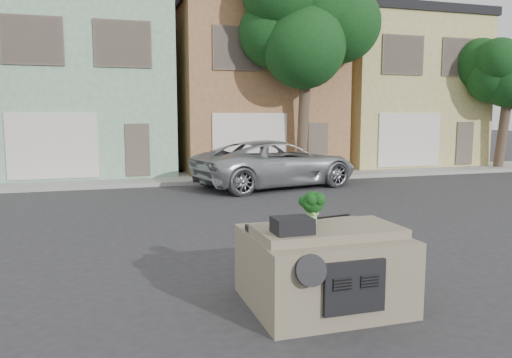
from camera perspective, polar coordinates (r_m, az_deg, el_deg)
name	(u,v)px	position (r m, az deg, el deg)	size (l,w,h in m)	color
ground_plane	(257,248)	(9.83, 0.14, -7.92)	(120.00, 120.00, 0.00)	#303033
sidewalk	(178,179)	(19.92, -8.85, 0.04)	(40.00, 3.00, 0.15)	gray
townhouse_mint	(84,87)	(23.60, -19.05, 9.86)	(7.20, 8.20, 7.55)	#87B391
townhouse_tan	(247,90)	(24.55, -0.99, 10.15)	(7.20, 8.20, 7.55)	#976842
townhouse_beige	(384,92)	(27.59, 14.37, 9.62)	(7.20, 8.20, 7.55)	tan
silver_pickup	(276,187)	(18.04, 2.35, -0.89)	(2.78, 6.03, 1.67)	#A0A3A8
tree_near	(304,73)	(20.48, 5.50, 12.00)	(4.40, 4.00, 8.50)	#123A14
tree_far	(504,106)	(25.94, 26.50, 7.52)	(3.20, 3.00, 6.00)	#123A14
car_dashboard	(322,264)	(6.98, 7.56, -9.65)	(2.00, 1.80, 1.12)	#786E58
instrument_hump	(292,225)	(6.28, 4.17, -5.31)	(0.48, 0.38, 0.20)	black
wiper_arm	(329,217)	(7.29, 8.40, -4.30)	(0.70, 0.03, 0.02)	black
broccoli	(313,207)	(6.87, 6.51, -3.16)	(0.37, 0.37, 0.45)	#0E330F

